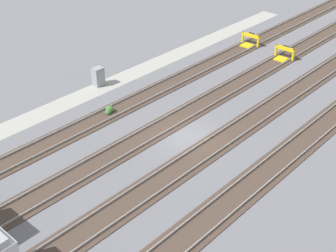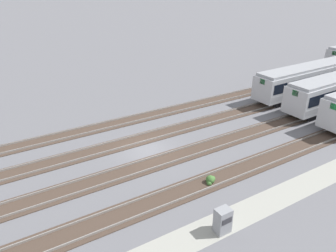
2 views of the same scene
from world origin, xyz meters
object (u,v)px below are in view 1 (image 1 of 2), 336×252
electrical_cabinet (98,77)px  weed_clump (109,110)px  bumper_stop_nearest_track (249,41)px  bumper_stop_near_inner_track (283,54)px

electrical_cabinet → weed_clump: (2.46, 4.22, -0.56)m
electrical_cabinet → weed_clump: electrical_cabinet is taller
bumper_stop_nearest_track → bumper_stop_near_inner_track: (0.56, 4.27, 0.00)m
bumper_stop_nearest_track → bumper_stop_near_inner_track: bearing=82.5°
bumper_stop_nearest_track → electrical_cabinet: bearing=-15.3°
bumper_stop_near_inner_track → bumper_stop_nearest_track: bearing=-97.5°
bumper_stop_near_inner_track → weed_clump: size_ratio=2.18×
electrical_cabinet → bumper_stop_near_inner_track: bearing=150.7°
bumper_stop_nearest_track → bumper_stop_near_inner_track: same height
bumper_stop_nearest_track → bumper_stop_near_inner_track: 4.31m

